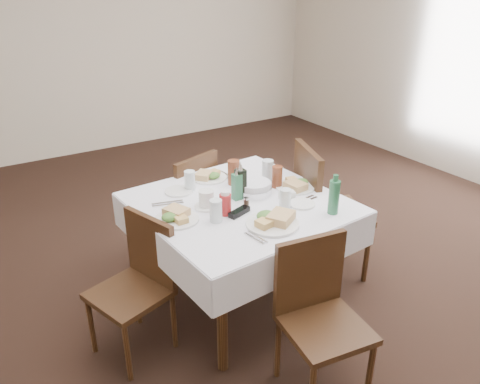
{
  "coord_description": "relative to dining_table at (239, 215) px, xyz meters",
  "views": [
    {
      "loc": [
        -1.61,
        -2.28,
        2.02
      ],
      "look_at": [
        -0.2,
        -0.05,
        0.8
      ],
      "focal_mm": 35.0,
      "sensor_mm": 36.0,
      "label": 1
    }
  ],
  "objects": [
    {
      "name": "cutlery_w",
      "position": [
        -0.39,
        0.2,
        0.1
      ],
      "size": [
        0.2,
        0.09,
        0.01
      ],
      "color": "silver",
      "rests_on": "dining_table"
    },
    {
      "name": "oil_cruet_dark",
      "position": [
        0.04,
        0.04,
        0.19
      ],
      "size": [
        0.06,
        0.06,
        0.24
      ],
      "color": "black",
      "rests_on": "dining_table"
    },
    {
      "name": "ground_plane",
      "position": [
        0.23,
        0.09,
        -0.67
      ],
      "size": [
        7.0,
        7.0,
        0.0
      ],
      "primitive_type": "plane",
      "color": "black"
    },
    {
      "name": "room_shell",
      "position": [
        0.23,
        0.09,
        1.04
      ],
      "size": [
        6.04,
        7.04,
        2.8
      ],
      "color": "beige",
      "rests_on": "ground"
    },
    {
      "name": "ketchup_bottle",
      "position": [
        -0.16,
        -0.1,
        0.16
      ],
      "size": [
        0.07,
        0.07,
        0.15
      ],
      "color": "#B01F21",
      "rests_on": "dining_table"
    },
    {
      "name": "oil_cruet_green",
      "position": [
        0.01,
        0.04,
        0.18
      ],
      "size": [
        0.05,
        0.05,
        0.21
      ],
      "color": "#2C7047",
      "rests_on": "dining_table"
    },
    {
      "name": "water_w",
      "position": [
        -0.25,
        -0.15,
        0.16
      ],
      "size": [
        0.07,
        0.07,
        0.13
      ],
      "color": "silver",
      "rests_on": "dining_table"
    },
    {
      "name": "pepper_shaker",
      "position": [
        -0.02,
        -0.1,
        0.13
      ],
      "size": [
        0.03,
        0.03,
        0.07
      ],
      "color": "#3A291F",
      "rests_on": "dining_table"
    },
    {
      "name": "water_n",
      "position": [
        -0.18,
        0.32,
        0.16
      ],
      "size": [
        0.07,
        0.07,
        0.13
      ],
      "color": "silver",
      "rests_on": "dining_table"
    },
    {
      "name": "cutlery_n",
      "position": [
        0.13,
        0.37,
        0.1
      ],
      "size": [
        0.06,
        0.2,
        0.01
      ],
      "color": "silver",
      "rests_on": "dining_table"
    },
    {
      "name": "chair_south",
      "position": [
        -0.01,
        -0.77,
        -0.19
      ],
      "size": [
        0.45,
        0.45,
        0.84
      ],
      "color": "black",
      "rests_on": "ground"
    },
    {
      "name": "cutlery_e",
      "position": [
        0.34,
        -0.21,
        0.1
      ],
      "size": [
        0.2,
        0.07,
        0.01
      ],
      "color": "silver",
      "rests_on": "dining_table"
    },
    {
      "name": "chair_north",
      "position": [
        -0.02,
        0.7,
        -0.18
      ],
      "size": [
        0.51,
        0.51,
        0.86
      ],
      "color": "black",
      "rests_on": "ground"
    },
    {
      "name": "iced_tea_b",
      "position": [
        0.33,
        0.06,
        0.16
      ],
      "size": [
        0.07,
        0.07,
        0.14
      ],
      "color": "brown",
      "rests_on": "dining_table"
    },
    {
      "name": "coffee_mug",
      "position": [
        -0.21,
        0.04,
        0.14
      ],
      "size": [
        0.15,
        0.15,
        0.11
      ],
      "color": "white",
      "rests_on": "dining_table"
    },
    {
      "name": "salt_shaker",
      "position": [
        -0.1,
        0.02,
        0.13
      ],
      "size": [
        0.04,
        0.04,
        0.09
      ],
      "color": "white",
      "rests_on": "dining_table"
    },
    {
      "name": "meal_south",
      "position": [
        0.0,
        -0.35,
        0.12
      ],
      "size": [
        0.3,
        0.3,
        0.07
      ],
      "color": "white",
      "rests_on": "dining_table"
    },
    {
      "name": "chair_east",
      "position": [
        0.69,
        0.02,
        -0.11
      ],
      "size": [
        0.59,
        0.59,
        0.98
      ],
      "color": "black",
      "rests_on": "ground"
    },
    {
      "name": "chair_west",
      "position": [
        -0.68,
        -0.02,
        -0.2
      ],
      "size": [
        0.49,
        0.49,
        0.82
      ],
      "color": "black",
      "rests_on": "ground"
    },
    {
      "name": "meal_north",
      "position": [
        0.01,
        0.41,
        0.11
      ],
      "size": [
        0.24,
        0.24,
        0.05
      ],
      "color": "white",
      "rests_on": "dining_table"
    },
    {
      "name": "meal_west",
      "position": [
        -0.43,
        -0.01,
        0.11
      ],
      "size": [
        0.25,
        0.25,
        0.06
      ],
      "color": "white",
      "rests_on": "dining_table"
    },
    {
      "name": "dining_table",
      "position": [
        0.0,
        0.0,
        0.0
      ],
      "size": [
        1.25,
        1.25,
        0.76
      ],
      "color": "black",
      "rests_on": "ground"
    },
    {
      "name": "bread_basket",
      "position": [
        0.14,
        0.06,
        0.13
      ],
      "size": [
        0.23,
        0.23,
        0.08
      ],
      "color": "silver",
      "rests_on": "dining_table"
    },
    {
      "name": "iced_tea_a",
      "position": [
        0.11,
        0.25,
        0.17
      ],
      "size": [
        0.08,
        0.08,
        0.17
      ],
      "color": "brown",
      "rests_on": "dining_table"
    },
    {
      "name": "cutlery_s",
      "position": [
        -0.16,
        -0.43,
        0.09
      ],
      "size": [
        0.06,
        0.16,
        0.01
      ],
      "color": "silver",
      "rests_on": "dining_table"
    },
    {
      "name": "sugar_caddy",
      "position": [
        0.27,
        -0.12,
        0.12
      ],
      "size": [
        0.11,
        0.08,
        0.05
      ],
      "color": "white",
      "rests_on": "dining_table"
    },
    {
      "name": "side_plate_a",
      "position": [
        -0.26,
        0.32,
        0.1
      ],
      "size": [
        0.18,
        0.18,
        0.01
      ],
      "color": "white",
      "rests_on": "dining_table"
    },
    {
      "name": "water_e",
      "position": [
        0.34,
        0.18,
        0.16
      ],
      "size": [
        0.08,
        0.08,
        0.14
      ],
      "color": "silver",
      "rests_on": "dining_table"
    },
    {
      "name": "side_plate_b",
      "position": [
        0.3,
        -0.24,
        0.1
      ],
      "size": [
        0.16,
        0.16,
        0.01
      ],
      "color": "white",
      "rests_on": "dining_table"
    },
    {
      "name": "meal_east",
      "position": [
        0.42,
        -0.03,
        0.11
      ],
      "size": [
        0.26,
        0.26,
        0.06
      ],
      "color": "white",
      "rests_on": "dining_table"
    },
    {
      "name": "sunglasses",
      "position": [
        -0.09,
        -0.15,
        0.11
      ],
      "size": [
        0.15,
        0.09,
        0.03
      ],
      "color": "black",
      "rests_on": "dining_table"
    },
    {
      "name": "water_s",
      "position": [
        0.18,
        -0.22,
        0.15
      ],
      "size": [
        0.07,
        0.07,
        0.12
      ],
      "color": "silver",
      "rests_on": "dining_table"
    },
    {
      "name": "green_bottle",
      "position": [
        0.38,
        -0.42,
        0.2
      ],
      "size": [
        0.06,
        0.06,
        0.24
      ],
      "color": "#2C7047",
      "rests_on": "dining_table"
    }
  ]
}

